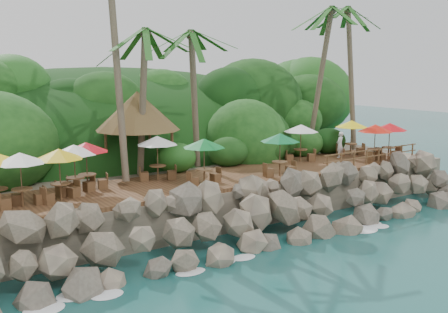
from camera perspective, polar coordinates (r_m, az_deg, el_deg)
ground at (r=25.00m, az=7.85°, el=-9.67°), size 140.00×140.00×0.00m
land_base at (r=37.71m, az=-8.56°, el=-1.37°), size 32.00×25.20×2.10m
jungle_hill at (r=44.68m, az=-12.70°, el=-1.12°), size 44.80×28.00×15.40m
seawall at (r=26.09m, az=4.96°, el=-6.12°), size 29.00×4.00×2.30m
terrace at (r=28.95m, az=0.00°, el=-2.34°), size 26.00×5.00×0.20m
jungle_foliage at (r=37.05m, az=-7.85°, el=-3.21°), size 44.00×16.00×12.00m
foam_line at (r=25.20m, az=7.39°, el=-9.43°), size 25.20×0.80×0.06m
palapa at (r=30.03m, az=-9.35°, el=4.90°), size 4.75×4.75×4.60m
dining_clusters at (r=28.03m, az=-1.24°, el=1.54°), size 25.57×4.92×2.37m
railing at (r=33.34m, az=15.82°, el=0.14°), size 8.30×0.10×1.00m
waiter at (r=35.42m, az=12.45°, el=1.25°), size 0.72×0.58×1.72m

